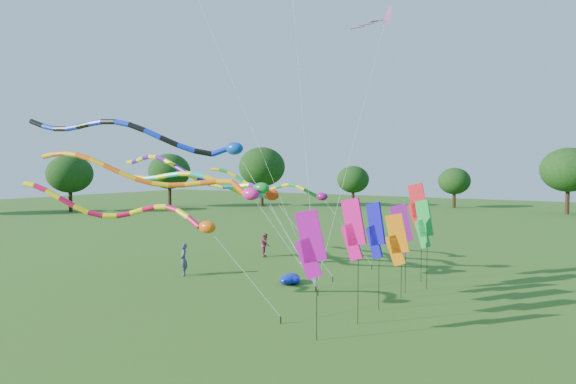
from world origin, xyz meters
The scene contains 20 objects.
ground centered at (0.00, 0.00, 0.00)m, with size 160.00×160.00×0.00m, color #265A18.
tree_ring centered at (-0.44, 10.21, 5.60)m, with size 115.31×119.85×9.63m.
tube_kite_red centered at (-2.32, -2.63, 4.18)m, with size 10.81×3.75×5.95m.
tube_kite_orange centered at (-5.78, 2.22, 5.52)m, with size 15.99×3.99×7.65m.
tube_kite_purple centered at (-5.18, 4.26, 5.67)m, with size 15.37×2.08×7.46m.
tube_kite_blue centered at (-6.31, 1.65, 7.72)m, with size 16.07×4.92×9.44m.
tube_kite_cyan centered at (-5.28, 4.03, 5.27)m, with size 14.79×3.99×7.35m.
tube_kite_green centered at (-3.49, 10.02, 4.77)m, with size 11.73×1.06×6.55m.
delta_kite_high_c centered at (3.48, 10.62, 14.83)m, with size 3.09×7.50×16.02m.
banner_pole_green centered at (6.73, 7.43, 3.25)m, with size 1.09×0.55×4.51m.
banner_pole_blue_a centered at (5.93, 2.90, 3.37)m, with size 1.09×0.54×4.63m.
banner_pole_red centered at (6.00, 8.80, 4.01)m, with size 1.16×0.14×5.28m.
banner_pole_magenta_a centered at (5.39, -1.91, 3.39)m, with size 1.12×0.46×4.66m.
banner_pole_orange centered at (6.13, 5.09, 2.71)m, with size 1.16×0.19×3.97m.
banner_pole_violet centered at (6.02, 6.03, 3.08)m, with size 1.09×0.55×4.34m.
banner_pole_magenta_b centered at (5.92, 0.59, 3.68)m, with size 1.16×0.26×4.95m.
blue_nylon_heap centered at (0.74, 4.75, 0.20)m, with size 1.17×1.22×0.47m.
person_a centered at (-1.44, 9.84, 0.91)m, with size 0.89×0.58×1.82m, color silver.
person_b centered at (-5.52, 3.16, 0.91)m, with size 0.67×0.44×1.83m, color #444660.
person_c centered at (-4.86, 10.36, 0.80)m, with size 0.78×0.61×1.60m, color #8E334D.
Camera 1 is at (13.47, -16.54, 6.12)m, focal length 30.00 mm.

